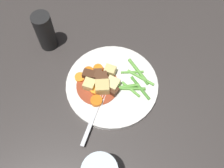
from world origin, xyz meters
TOP-DOWN VIEW (x-y plane):
  - ground_plane at (0.00, 0.00)m, footprint 3.00×3.00m
  - dinner_plate at (0.00, 0.00)m, footprint 0.25×0.25m
  - stew_sauce at (0.04, -0.00)m, footprint 0.12×0.12m
  - carrot_slice_0 at (0.05, 0.05)m, footprint 0.04×0.04m
  - carrot_slice_1 at (0.04, 0.01)m, footprint 0.04×0.04m
  - carrot_slice_2 at (0.06, -0.05)m, footprint 0.04×0.04m
  - carrot_slice_3 at (0.08, -0.03)m, footprint 0.04×0.04m
  - carrot_slice_4 at (0.03, -0.05)m, footprint 0.03×0.03m
  - potato_chunk_0 at (0.03, 0.01)m, footprint 0.04×0.04m
  - potato_chunk_1 at (0.00, -0.04)m, footprint 0.04×0.04m
  - potato_chunk_2 at (-0.00, 0.01)m, footprint 0.05×0.05m
  - potato_chunk_3 at (0.06, 0.00)m, footprint 0.04×0.04m
  - meat_chunk_0 at (0.03, -0.03)m, footprint 0.03×0.03m
  - meat_chunk_1 at (-0.00, 0.03)m, footprint 0.03×0.03m
  - meat_chunk_2 at (0.03, -0.01)m, footprint 0.04×0.03m
  - meat_chunk_3 at (0.05, -0.01)m, footprint 0.03×0.03m
  - meat_chunk_4 at (0.06, -0.03)m, footprint 0.04×0.03m
  - green_bean_0 at (-0.06, -0.03)m, footprint 0.06×0.01m
  - green_bean_1 at (-0.05, 0.02)m, footprint 0.08×0.02m
  - green_bean_2 at (-0.05, 0.03)m, footprint 0.04×0.05m
  - green_bean_3 at (-0.08, -0.01)m, footprint 0.07×0.06m
  - green_bean_4 at (-0.07, 0.03)m, footprint 0.04×0.08m
  - green_bean_5 at (-0.08, -0.03)m, footprint 0.04×0.08m
  - green_bean_6 at (-0.03, 0.02)m, footprint 0.08×0.01m
  - green_bean_7 at (-0.08, -0.02)m, footprint 0.04×0.08m
  - fork at (0.05, 0.07)m, footprint 0.09×0.16m
  - pepper_mill at (0.17, -0.17)m, footprint 0.05×0.05m

SIDE VIEW (x-z plane):
  - ground_plane at x=0.00m, z-range 0.00..0.00m
  - dinner_plate at x=0.00m, z-range 0.00..0.01m
  - stew_sauce at x=0.04m, z-range 0.01..0.02m
  - fork at x=0.05m, z-range 0.01..0.02m
  - green_bean_0 at x=-0.06m, z-range 0.01..0.02m
  - green_bean_7 at x=-0.08m, z-range 0.01..0.02m
  - green_bean_2 at x=-0.05m, z-range 0.01..0.02m
  - green_bean_3 at x=-0.08m, z-range 0.01..0.02m
  - green_bean_1 at x=-0.05m, z-range 0.01..0.02m
  - green_bean_4 at x=-0.07m, z-range 0.01..0.02m
  - carrot_slice_3 at x=0.08m, z-range 0.01..0.02m
  - green_bean_6 at x=-0.03m, z-range 0.01..0.02m
  - green_bean_5 at x=-0.08m, z-range 0.01..0.02m
  - carrot_slice_2 at x=0.06m, z-range 0.01..0.02m
  - carrot_slice_1 at x=0.04m, z-range 0.01..0.03m
  - carrot_slice_4 at x=0.03m, z-range 0.01..0.03m
  - carrot_slice_0 at x=0.05m, z-range 0.01..0.03m
  - meat_chunk_3 at x=0.05m, z-range 0.01..0.03m
  - meat_chunk_1 at x=0.00m, z-range 0.01..0.03m
  - meat_chunk_0 at x=0.03m, z-range 0.01..0.04m
  - meat_chunk_4 at x=0.06m, z-range 0.01..0.04m
  - potato_chunk_1 at x=0.00m, z-range 0.01..0.04m
  - potato_chunk_2 at x=0.00m, z-range 0.01..0.04m
  - potato_chunk_3 at x=0.06m, z-range 0.01..0.04m
  - meat_chunk_2 at x=0.03m, z-range 0.01..0.04m
  - potato_chunk_0 at x=0.03m, z-range 0.01..0.05m
  - pepper_mill at x=0.17m, z-range 0.00..0.12m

